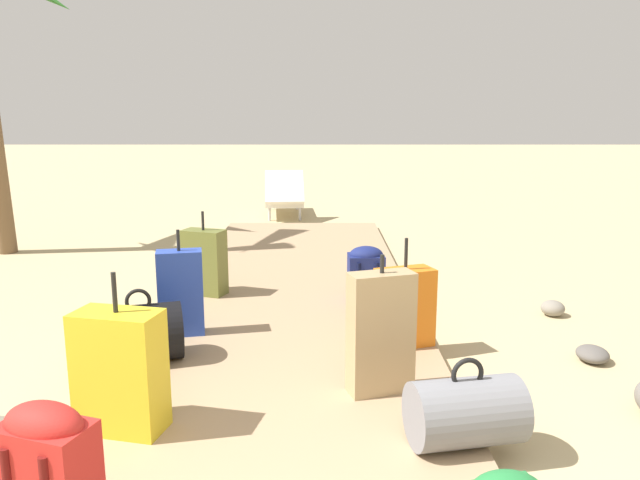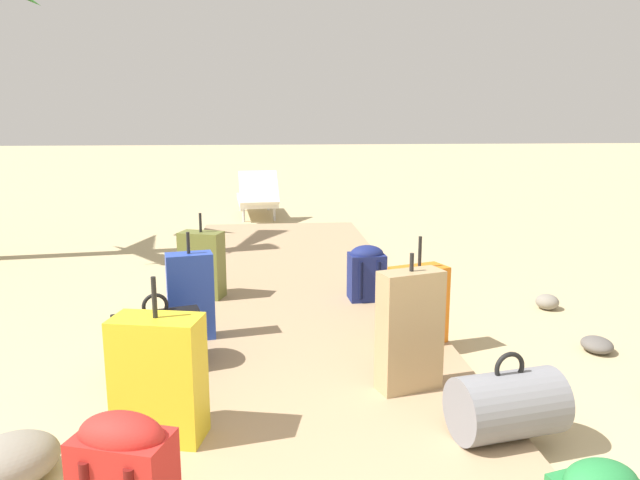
{
  "view_description": "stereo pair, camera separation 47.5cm",
  "coord_description": "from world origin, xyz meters",
  "px_view_note": "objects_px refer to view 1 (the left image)",
  "views": [
    {
      "loc": [
        0.26,
        -1.06,
        1.66
      ],
      "look_at": [
        0.27,
        4.33,
        0.55
      ],
      "focal_mm": 34.49,
      "sensor_mm": 36.0,
      "label": 1
    },
    {
      "loc": [
        -0.22,
        -1.04,
        1.66
      ],
      "look_at": [
        0.27,
        4.33,
        0.55
      ],
      "focal_mm": 34.49,
      "sensor_mm": 36.0,
      "label": 2
    }
  ],
  "objects_px": {
    "backpack_navy": "(364,272)",
    "suitcase_tan": "(379,333)",
    "duffel_bag_black": "(138,333)",
    "lounge_chair": "(282,197)",
    "suitcase_yellow": "(118,372)",
    "suitcase_orange": "(403,307)",
    "backpack_red": "(46,476)",
    "suitcase_olive": "(202,262)",
    "duffel_bag_grey": "(464,412)",
    "suitcase_blue": "(179,293)"
  },
  "relations": [
    {
      "from": "suitcase_orange",
      "to": "backpack_navy",
      "type": "bearing_deg",
      "value": 100.37
    },
    {
      "from": "duffel_bag_grey",
      "to": "suitcase_orange",
      "type": "xyz_separation_m",
      "value": [
        -0.12,
        1.32,
        0.1
      ]
    },
    {
      "from": "suitcase_blue",
      "to": "lounge_chair",
      "type": "bearing_deg",
      "value": 85.85
    },
    {
      "from": "suitcase_olive",
      "to": "lounge_chair",
      "type": "bearing_deg",
      "value": 84.76
    },
    {
      "from": "backpack_red",
      "to": "duffel_bag_black",
      "type": "distance_m",
      "value": 1.79
    },
    {
      "from": "backpack_navy",
      "to": "suitcase_orange",
      "type": "height_order",
      "value": "suitcase_orange"
    },
    {
      "from": "suitcase_orange",
      "to": "duffel_bag_grey",
      "type": "bearing_deg",
      "value": -84.82
    },
    {
      "from": "backpack_navy",
      "to": "suitcase_tan",
      "type": "bearing_deg",
      "value": -91.52
    },
    {
      "from": "suitcase_yellow",
      "to": "suitcase_blue",
      "type": "distance_m",
      "value": 1.39
    },
    {
      "from": "suitcase_yellow",
      "to": "backpack_red",
      "type": "bearing_deg",
      "value": -88.17
    },
    {
      "from": "backpack_navy",
      "to": "suitcase_tan",
      "type": "distance_m",
      "value": 1.77
    },
    {
      "from": "duffel_bag_black",
      "to": "suitcase_orange",
      "type": "bearing_deg",
      "value": 9.26
    },
    {
      "from": "suitcase_olive",
      "to": "suitcase_blue",
      "type": "height_order",
      "value": "suitcase_blue"
    },
    {
      "from": "backpack_red",
      "to": "duffel_bag_grey",
      "type": "height_order",
      "value": "backpack_red"
    },
    {
      "from": "backpack_red",
      "to": "suitcase_tan",
      "type": "bearing_deg",
      "value": 45.3
    },
    {
      "from": "suitcase_yellow",
      "to": "suitcase_blue",
      "type": "height_order",
      "value": "suitcase_yellow"
    },
    {
      "from": "suitcase_blue",
      "to": "lounge_chair",
      "type": "distance_m",
      "value": 5.75
    },
    {
      "from": "suitcase_yellow",
      "to": "suitcase_orange",
      "type": "bearing_deg",
      "value": 36.42
    },
    {
      "from": "backpack_navy",
      "to": "suitcase_tan",
      "type": "height_order",
      "value": "suitcase_tan"
    },
    {
      "from": "suitcase_orange",
      "to": "duffel_bag_black",
      "type": "distance_m",
      "value": 1.77
    },
    {
      "from": "backpack_red",
      "to": "suitcase_orange",
      "type": "xyz_separation_m",
      "value": [
        1.56,
        2.06,
        -0.04
      ]
    },
    {
      "from": "suitcase_olive",
      "to": "suitcase_tan",
      "type": "relative_size",
      "value": 0.92
    },
    {
      "from": "suitcase_orange",
      "to": "lounge_chair",
      "type": "relative_size",
      "value": 0.48
    },
    {
      "from": "suitcase_tan",
      "to": "suitcase_orange",
      "type": "bearing_deg",
      "value": 72.07
    },
    {
      "from": "suitcase_orange",
      "to": "lounge_chair",
      "type": "distance_m",
      "value": 6.07
    },
    {
      "from": "suitcase_yellow",
      "to": "suitcase_orange",
      "type": "distance_m",
      "value": 1.97
    },
    {
      "from": "lounge_chair",
      "to": "suitcase_orange",
      "type": "bearing_deg",
      "value": -78.86
    },
    {
      "from": "suitcase_olive",
      "to": "suitcase_blue",
      "type": "bearing_deg",
      "value": -89.04
    },
    {
      "from": "suitcase_olive",
      "to": "lounge_chair",
      "type": "height_order",
      "value": "suitcase_olive"
    },
    {
      "from": "suitcase_blue",
      "to": "suitcase_tan",
      "type": "relative_size",
      "value": 0.95
    },
    {
      "from": "duffel_bag_grey",
      "to": "lounge_chair",
      "type": "xyz_separation_m",
      "value": [
        -1.29,
        7.27,
        0.08
      ]
    },
    {
      "from": "duffel_bag_black",
      "to": "lounge_chair",
      "type": "height_order",
      "value": "lounge_chair"
    },
    {
      "from": "backpack_navy",
      "to": "suitcase_orange",
      "type": "xyz_separation_m",
      "value": [
        0.19,
        -1.04,
        0.02
      ]
    },
    {
      "from": "backpack_red",
      "to": "suitcase_olive",
      "type": "distance_m",
      "value": 3.3
    },
    {
      "from": "duffel_bag_black",
      "to": "lounge_chair",
      "type": "bearing_deg",
      "value": 84.76
    },
    {
      "from": "suitcase_tan",
      "to": "duffel_bag_black",
      "type": "relative_size",
      "value": 1.32
    },
    {
      "from": "backpack_red",
      "to": "duffel_bag_black",
      "type": "bearing_deg",
      "value": 96.07
    },
    {
      "from": "lounge_chair",
      "to": "backpack_red",
      "type": "bearing_deg",
      "value": -92.73
    },
    {
      "from": "duffel_bag_black",
      "to": "suitcase_blue",
      "type": "bearing_deg",
      "value": 72.74
    },
    {
      "from": "backpack_navy",
      "to": "suitcase_orange",
      "type": "bearing_deg",
      "value": -79.63
    },
    {
      "from": "suitcase_blue",
      "to": "duffel_bag_black",
      "type": "relative_size",
      "value": 1.26
    },
    {
      "from": "backpack_navy",
      "to": "suitcase_tan",
      "type": "relative_size",
      "value": 0.59
    },
    {
      "from": "suitcase_yellow",
      "to": "backpack_navy",
      "type": "bearing_deg",
      "value": 57.68
    },
    {
      "from": "lounge_chair",
      "to": "suitcase_yellow",
      "type": "bearing_deg",
      "value": -93.31
    },
    {
      "from": "suitcase_olive",
      "to": "suitcase_yellow",
      "type": "bearing_deg",
      "value": -89.49
    },
    {
      "from": "duffel_bag_grey",
      "to": "suitcase_blue",
      "type": "distance_m",
      "value": 2.3
    },
    {
      "from": "backpack_navy",
      "to": "suitcase_blue",
      "type": "height_order",
      "value": "suitcase_blue"
    },
    {
      "from": "suitcase_olive",
      "to": "duffel_bag_black",
      "type": "bearing_deg",
      "value": -95.23
    },
    {
      "from": "suitcase_yellow",
      "to": "suitcase_orange",
      "type": "relative_size",
      "value": 1.09
    },
    {
      "from": "suitcase_orange",
      "to": "suitcase_yellow",
      "type": "bearing_deg",
      "value": -143.58
    }
  ]
}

